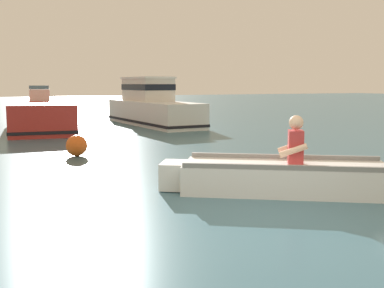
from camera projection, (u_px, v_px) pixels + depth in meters
ground_plane at (266, 229)px, 5.40m from camera, size 120.00×120.00×0.00m
rowboat_with_person at (280, 176)px, 7.22m from camera, size 3.39×2.60×1.19m
moored_boat_red at (41, 116)px, 17.29m from camera, size 2.77×6.96×1.60m
moored_boat_white at (152, 107)px, 19.15m from camera, size 2.07×6.40×1.95m
mooring_buoy at (77, 146)px, 10.78m from camera, size 0.49×0.49×0.49m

